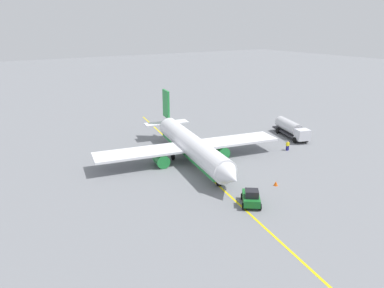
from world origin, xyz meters
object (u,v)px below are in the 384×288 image
object	(u,v)px
fuel_tanker	(291,128)
refueling_worker	(288,146)
safety_cone_nose	(276,183)
airplane	(191,146)
pushback_tug	(251,198)

from	to	relation	value
fuel_tanker	refueling_worker	bearing A→B (deg)	-50.64
refueling_worker	safety_cone_nose	size ratio (longest dim) A/B	2.61
safety_cone_nose	airplane	bearing A→B (deg)	-161.61
fuel_tanker	pushback_tug	xyz separation A→B (m)	(17.28, -25.48, -0.72)
pushback_tug	refueling_worker	xyz separation A→B (m)	(-11.93, 18.95, -0.19)
pushback_tug	airplane	bearing A→B (deg)	173.73
pushback_tug	safety_cone_nose	distance (m)	7.12
pushback_tug	safety_cone_nose	world-z (taller)	pushback_tug
refueling_worker	pushback_tug	bearing A→B (deg)	-57.81
airplane	pushback_tug	world-z (taller)	airplane
airplane	pushback_tug	size ratio (longest dim) A/B	7.61
fuel_tanker	pushback_tug	distance (m)	30.80
pushback_tug	refueling_worker	world-z (taller)	pushback_tug
airplane	refueling_worker	size ratio (longest dim) A/B	18.25
airplane	fuel_tanker	xyz separation A→B (m)	(-0.40, 23.62, -0.84)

